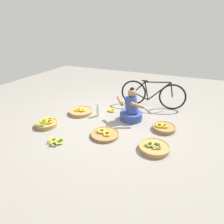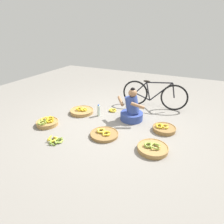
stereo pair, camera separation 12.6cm
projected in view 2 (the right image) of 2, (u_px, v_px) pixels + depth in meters
The scene contains 11 objects.
ground_plane at pixel (116, 123), 4.38m from camera, with size 10.00×10.00×0.00m, color gray.
vendor_woman_front at pixel (132, 110), 4.42m from camera, with size 0.72×0.52×0.78m.
bicycle_leaning at pixel (154, 95), 5.05m from camera, with size 1.70×0.16×0.73m.
banana_basket_front_right at pixel (164, 128), 4.03m from camera, with size 0.48×0.48×0.15m.
banana_basket_back_right at pixel (47, 122), 4.26m from camera, with size 0.48×0.48×0.17m.
banana_basket_back_left at pixel (153, 148), 3.40m from camera, with size 0.55×0.55×0.16m.
banana_basket_near_vendor at pixel (104, 134), 3.86m from camera, with size 0.57×0.57×0.13m.
banana_basket_mid_right at pixel (82, 111), 4.85m from camera, with size 0.58×0.58×0.15m.
loose_bananas_front_left at pixel (113, 110), 4.94m from camera, with size 0.23×0.23×0.09m.
loose_bananas_near_bicycle at pixel (55, 140), 3.66m from camera, with size 0.33×0.28×0.10m.
water_bottle at pixel (99, 111), 4.66m from camera, with size 0.07×0.07×0.29m.
Camera 2 is at (1.60, -3.54, 2.05)m, focal length 30.87 mm.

